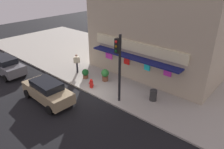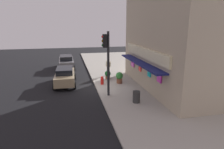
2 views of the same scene
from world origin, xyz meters
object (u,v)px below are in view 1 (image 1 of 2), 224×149
(parked_car_grey, at_px, (5,65))
(potted_plant_by_doorway, at_px, (85,73))
(pedestrian, at_px, (77,62))
(fire_hydrant, at_px, (91,83))
(trash_can, at_px, (153,95))
(potted_plant_by_window, at_px, (105,75))
(traffic_light, at_px, (119,61))
(parked_car_tan, at_px, (47,91))

(parked_car_grey, bearing_deg, potted_plant_by_doorway, 32.21)
(pedestrian, bearing_deg, fire_hydrant, -21.03)
(potted_plant_by_doorway, height_order, parked_car_grey, parked_car_grey)
(trash_can, distance_m, potted_plant_by_doorway, 6.36)
(trash_can, xyz_separation_m, parked_car_grey, (-12.67, -4.78, 0.30))
(potted_plant_by_window, bearing_deg, traffic_light, -30.90)
(potted_plant_by_doorway, bearing_deg, parked_car_tan, -82.62)
(potted_plant_by_window, height_order, parked_car_tan, parked_car_tan)
(parked_car_tan, bearing_deg, potted_plant_by_doorway, 97.38)
(fire_hydrant, height_order, potted_plant_by_doorway, potted_plant_by_doorway)
(trash_can, distance_m, parked_car_tan, 7.57)
(traffic_light, bearing_deg, trash_can, 43.52)
(potted_plant_by_doorway, bearing_deg, trash_can, 7.01)
(trash_can, distance_m, potted_plant_by_window, 4.70)
(trash_can, height_order, parked_car_tan, parked_car_tan)
(traffic_light, relative_size, fire_hydrant, 6.42)
(fire_hydrant, height_order, trash_can, trash_can)
(fire_hydrant, bearing_deg, trash_can, 18.96)
(potted_plant_by_doorway, relative_size, parked_car_grey, 0.19)
(pedestrian, distance_m, parked_car_grey, 6.54)
(traffic_light, relative_size, potted_plant_by_doorway, 5.73)
(fire_hydrant, relative_size, trash_can, 0.92)
(fire_hydrant, xyz_separation_m, pedestrian, (-3.12, 1.20, 0.60))
(traffic_light, distance_m, parked_car_grey, 11.53)
(potted_plant_by_doorway, bearing_deg, potted_plant_by_window, 25.58)
(pedestrian, height_order, potted_plant_by_window, pedestrian)
(traffic_light, distance_m, potted_plant_by_window, 4.20)
(potted_plant_by_doorway, bearing_deg, pedestrian, 166.47)
(fire_hydrant, distance_m, parked_car_tan, 3.46)
(fire_hydrant, distance_m, parked_car_grey, 8.59)
(potted_plant_by_doorway, distance_m, parked_car_grey, 7.53)
(parked_car_tan, bearing_deg, parked_car_grey, 179.20)
(potted_plant_by_doorway, height_order, parked_car_tan, parked_car_tan)
(traffic_light, xyz_separation_m, parked_car_grey, (-10.86, -3.06, -2.39))
(trash_can, relative_size, parked_car_grey, 0.18)
(parked_car_grey, bearing_deg, fire_hydrant, 21.69)
(potted_plant_by_doorway, xyz_separation_m, potted_plant_by_window, (1.62, 0.77, 0.11))
(traffic_light, height_order, pedestrian, traffic_light)
(trash_can, xyz_separation_m, pedestrian, (-7.82, -0.41, 0.55))
(traffic_light, height_order, parked_car_grey, traffic_light)
(fire_hydrant, bearing_deg, pedestrian, 158.97)
(pedestrian, distance_m, parked_car_tan, 4.92)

